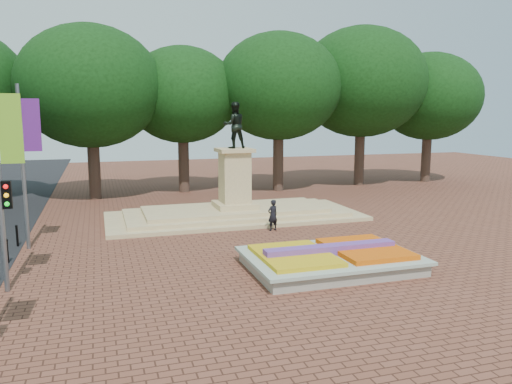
{
  "coord_description": "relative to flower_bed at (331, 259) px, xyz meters",
  "views": [
    {
      "loc": [
        -7.16,
        -18.43,
        5.76
      ],
      "look_at": [
        -0.28,
        3.22,
        2.2
      ],
      "focal_mm": 35.0,
      "sensor_mm": 36.0,
      "label": 1
    }
  ],
  "objects": [
    {
      "name": "ground",
      "position": [
        -1.03,
        2.0,
        -0.38
      ],
      "size": [
        90.0,
        90.0,
        0.0
      ],
      "primitive_type": "plane",
      "color": "brown",
      "rests_on": "ground"
    },
    {
      "name": "tree_row_back",
      "position": [
        1.31,
        20.0,
        6.29
      ],
      "size": [
        44.8,
        8.8,
        10.43
      ],
      "color": "#36251D",
      "rests_on": "ground"
    },
    {
      "name": "monument",
      "position": [
        -1.03,
        10.0,
        0.5
      ],
      "size": [
        14.0,
        6.0,
        6.4
      ],
      "color": "tan",
      "rests_on": "ground"
    },
    {
      "name": "banner_poles",
      "position": [
        -11.1,
        0.69,
        3.5
      ],
      "size": [
        0.88,
        11.17,
        7.0
      ],
      "color": "slate",
      "rests_on": "ground"
    },
    {
      "name": "pedestrian",
      "position": [
        -0.03,
        6.5,
        0.4
      ],
      "size": [
        0.66,
        0.53,
        1.56
      ],
      "primitive_type": "imported",
      "rotation": [
        0.0,
        0.0,
        3.45
      ],
      "color": "black",
      "rests_on": "ground"
    },
    {
      "name": "flower_bed",
      "position": [
        0.0,
        0.0,
        0.0
      ],
      "size": [
        6.3,
        4.3,
        0.91
      ],
      "color": "gray",
      "rests_on": "ground"
    }
  ]
}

